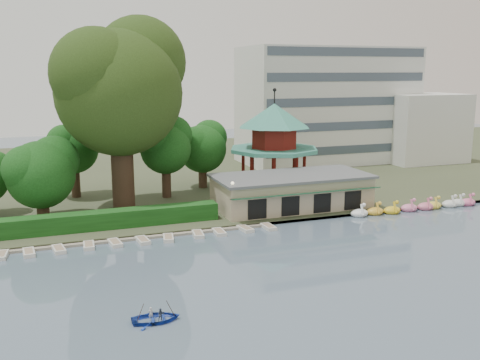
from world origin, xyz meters
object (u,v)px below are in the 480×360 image
boathouse (292,191)px  pavilion (274,138)px  dock (109,240)px  rowboat_with_passengers (156,315)px  big_tree (120,83)px

boathouse → pavilion: bearing=78.7°
dock → rowboat_with_passengers: 18.64m
dock → big_tree: (3.20, 11.03, 14.95)m
rowboat_with_passengers → boathouse: bearing=48.1°
pavilion → rowboat_with_passengers: bearing=-124.6°
pavilion → big_tree: big_tree is taller
big_tree → rowboat_with_passengers: size_ratio=4.73×
dock → pavilion: pavilion is taller
boathouse → big_tree: bearing=161.6°
pavilion → rowboat_with_passengers: pavilion is taller
big_tree → rowboat_with_passengers: big_tree is taller
boathouse → rowboat_with_passengers: bearing=-131.9°
boathouse → rowboat_with_passengers: 31.50m
boathouse → big_tree: big_tree is taller
big_tree → pavilion: bearing=10.3°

